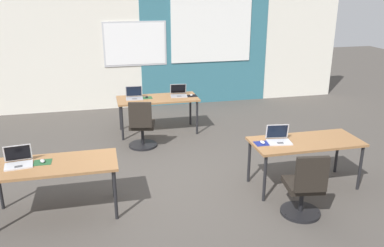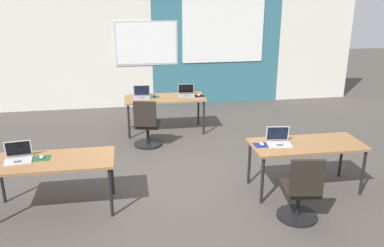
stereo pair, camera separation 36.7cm
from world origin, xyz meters
TOP-DOWN VIEW (x-y plane):
  - ground_plane at (0.00, 0.00)m, footprint 24.00×24.00m
  - back_wall_assembly at (0.05, 4.20)m, footprint 10.00×0.27m
  - desk_near_left at (-1.75, -0.60)m, footprint 1.60×0.70m
  - desk_near_right at (1.75, -0.60)m, footprint 1.60×0.70m
  - desk_far_center at (0.00, 2.20)m, footprint 1.60×0.70m
  - laptop_far_right at (0.44, 2.27)m, footprint 0.36×0.34m
  - mousepad_far_right at (0.69, 2.19)m, footprint 0.22×0.19m
  - mouse_far_right at (0.69, 2.19)m, footprint 0.08×0.11m
  - laptop_near_right_inner at (1.34, -0.55)m, footprint 0.36×0.31m
  - mousepad_near_right_inner at (1.09, -0.56)m, footprint 0.22×0.19m
  - mouse_near_right_inner at (1.09, -0.56)m, footprint 0.07×0.10m
  - chair_near_right_inner at (1.34, -1.39)m, footprint 0.52×0.57m
  - laptop_near_left_end at (-2.16, -0.54)m, footprint 0.36×0.31m
  - mousepad_near_left_end at (-1.88, -0.53)m, footprint 0.22×0.19m
  - mouse_near_left_end at (-1.88, -0.53)m, footprint 0.08×0.11m
  - laptop_far_left at (-0.46, 2.26)m, footprint 0.34×0.29m
  - mousepad_far_left at (-0.21, 2.25)m, footprint 0.22×0.19m
  - mouse_far_left at (-0.21, 2.25)m, footprint 0.09×0.11m
  - chair_far_left at (-0.41, 1.43)m, footprint 0.52×0.58m

SIDE VIEW (x-z plane):
  - ground_plane at x=0.00m, z-range 0.00..0.00m
  - chair_near_right_inner at x=1.34m, z-range -0.08..0.84m
  - chair_far_left at x=-0.41m, z-range -0.08..0.84m
  - desk_near_left at x=-1.75m, z-range 0.30..1.02m
  - desk_near_right at x=1.75m, z-range 0.30..1.02m
  - desk_far_center at x=0.00m, z-range 0.30..1.02m
  - mousepad_far_right at x=0.69m, z-range 0.72..0.72m
  - mousepad_near_right_inner at x=1.09m, z-range 0.72..0.72m
  - mousepad_near_left_end at x=-1.88m, z-range 0.72..0.72m
  - mousepad_far_left at x=-0.21m, z-range 0.72..0.72m
  - mouse_far_right at x=0.69m, z-range 0.72..0.76m
  - mouse_near_right_inner at x=1.09m, z-range 0.72..0.76m
  - mouse_near_left_end at x=-1.88m, z-range 0.72..0.76m
  - mouse_far_left at x=-0.21m, z-range 0.72..0.76m
  - laptop_far_right at x=0.44m, z-range 0.66..0.88m
  - laptop_near_left_end at x=-2.16m, z-range 0.65..0.89m
  - laptop_far_left at x=-0.46m, z-range 0.65..0.89m
  - laptop_near_right_inner at x=1.34m, z-range 0.65..0.89m
  - back_wall_assembly at x=0.05m, z-range 0.01..2.81m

